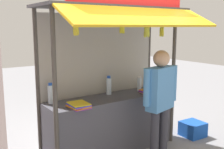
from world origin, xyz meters
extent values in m
cube|color=#4C4C56|center=(0.00, 0.00, 0.44)|extent=(2.09, 0.55, 0.88)
cylinder|color=#4C4742|center=(-1.04, -0.28, 1.09)|extent=(0.06, 0.06, 2.18)
cylinder|color=#4C4742|center=(1.04, -0.28, 1.09)|extent=(0.06, 0.06, 2.18)
cylinder|color=#4C4742|center=(-1.04, 0.33, 1.09)|extent=(0.06, 0.06, 2.18)
cylinder|color=#4C4742|center=(1.04, 0.33, 1.09)|extent=(0.06, 0.06, 2.18)
cube|color=#B7B2A8|center=(0.00, 0.33, 1.07)|extent=(2.04, 0.04, 2.13)
cube|color=#3F3F44|center=(0.00, -0.07, 2.20)|extent=(2.29, 0.81, 0.04)
cube|color=gold|center=(0.00, -0.72, 2.07)|extent=(2.25, 0.51, 0.26)
cylinder|color=#59544C|center=(0.00, -0.38, 2.10)|extent=(1.98, 0.02, 0.02)
cylinder|color=silver|center=(0.86, 0.13, 0.98)|extent=(0.07, 0.07, 0.22)
cylinder|color=#198C33|center=(0.86, 0.13, 1.11)|extent=(0.04, 0.04, 0.03)
cylinder|color=silver|center=(-0.91, 0.21, 1.00)|extent=(0.08, 0.08, 0.26)
cylinder|color=blue|center=(-0.91, 0.21, 1.15)|extent=(0.05, 0.05, 0.04)
cylinder|color=silver|center=(0.05, 0.16, 1.01)|extent=(0.08, 0.08, 0.26)
cylinder|color=blue|center=(0.05, 0.16, 1.16)|extent=(0.05, 0.05, 0.04)
cylinder|color=silver|center=(0.59, 0.05, 0.99)|extent=(0.07, 0.07, 0.23)
cylinder|color=white|center=(0.59, 0.05, 1.12)|extent=(0.05, 0.05, 0.03)
cube|color=purple|center=(-0.68, -0.21, 0.88)|extent=(0.24, 0.29, 0.01)
cube|color=orange|center=(-0.69, -0.21, 0.89)|extent=(0.26, 0.31, 0.01)
cube|color=yellow|center=(-0.69, -0.21, 0.90)|extent=(0.26, 0.31, 0.01)
cube|color=purple|center=(-0.69, -0.22, 0.91)|extent=(0.24, 0.30, 0.01)
cube|color=blue|center=(-0.70, -0.22, 0.92)|extent=(0.23, 0.29, 0.01)
cube|color=yellow|center=(-0.69, -0.21, 0.93)|extent=(0.25, 0.30, 0.01)
cube|color=white|center=(0.60, -0.18, 0.88)|extent=(0.20, 0.30, 0.01)
cube|color=orange|center=(0.58, -0.18, 0.89)|extent=(0.19, 0.30, 0.01)
cube|color=purple|center=(0.59, -0.17, 0.90)|extent=(0.20, 0.30, 0.01)
cube|color=blue|center=(0.60, -0.18, 0.91)|extent=(0.18, 0.29, 0.01)
cube|color=purple|center=(0.59, -0.18, 0.92)|extent=(0.19, 0.30, 0.01)
cube|color=orange|center=(0.60, -0.17, 0.93)|extent=(0.20, 0.30, 0.01)
cylinder|color=#332D23|center=(-0.09, -0.38, 2.05)|extent=(0.01, 0.01, 0.07)
cylinder|color=olive|center=(-0.09, -0.38, 2.00)|extent=(0.04, 0.04, 0.04)
ellipsoid|color=yellow|center=(-0.07, -0.38, 1.92)|extent=(0.03, 0.06, 0.15)
ellipsoid|color=yellow|center=(-0.08, -0.35, 1.92)|extent=(0.07, 0.05, 0.15)
ellipsoid|color=yellow|center=(-0.10, -0.35, 1.92)|extent=(0.07, 0.06, 0.15)
ellipsoid|color=yellow|center=(-0.11, -0.37, 1.92)|extent=(0.03, 0.07, 0.15)
ellipsoid|color=yellow|center=(-0.10, -0.39, 1.92)|extent=(0.07, 0.04, 0.15)
ellipsoid|color=yellow|center=(-0.08, -0.39, 1.92)|extent=(0.05, 0.04, 0.15)
cylinder|color=#332D23|center=(0.34, -0.38, 2.04)|extent=(0.01, 0.01, 0.11)
cylinder|color=olive|center=(0.34, -0.38, 1.96)|extent=(0.04, 0.04, 0.04)
ellipsoid|color=#D2DA42|center=(0.37, -0.38, 1.87)|extent=(0.04, 0.08, 0.17)
ellipsoid|color=#D2DA42|center=(0.36, -0.36, 1.87)|extent=(0.06, 0.06, 0.18)
ellipsoid|color=#D2DA42|center=(0.33, -0.35, 1.87)|extent=(0.08, 0.05, 0.17)
ellipsoid|color=#D2DA42|center=(0.33, -0.37, 1.87)|extent=(0.05, 0.06, 0.17)
ellipsoid|color=#D2DA42|center=(0.32, -0.39, 1.87)|extent=(0.05, 0.08, 0.17)
ellipsoid|color=#D2DA42|center=(0.34, -0.40, 1.87)|extent=(0.08, 0.04, 0.17)
ellipsoid|color=#D2DA42|center=(0.36, -0.40, 1.87)|extent=(0.08, 0.06, 0.17)
cylinder|color=#332D23|center=(-0.79, -0.38, 2.04)|extent=(0.01, 0.01, 0.10)
cylinder|color=olive|center=(-0.79, -0.38, 1.97)|extent=(0.04, 0.04, 0.04)
ellipsoid|color=yellow|center=(-0.78, -0.37, 1.90)|extent=(0.04, 0.06, 0.13)
ellipsoid|color=yellow|center=(-0.78, -0.36, 1.90)|extent=(0.07, 0.06, 0.14)
ellipsoid|color=yellow|center=(-0.79, -0.36, 1.90)|extent=(0.07, 0.04, 0.13)
ellipsoid|color=yellow|center=(-0.80, -0.37, 1.90)|extent=(0.05, 0.06, 0.13)
ellipsoid|color=yellow|center=(-0.81, -0.38, 1.90)|extent=(0.04, 0.07, 0.13)
ellipsoid|color=yellow|center=(-0.80, -0.39, 1.90)|extent=(0.06, 0.06, 0.13)
ellipsoid|color=yellow|center=(-0.79, -0.39, 1.90)|extent=(0.06, 0.04, 0.13)
ellipsoid|color=yellow|center=(-0.78, -0.39, 1.90)|extent=(0.07, 0.07, 0.14)
cylinder|color=#332D23|center=(0.65, -0.38, 2.03)|extent=(0.01, 0.01, 0.12)
cylinder|color=olive|center=(0.65, -0.38, 1.95)|extent=(0.04, 0.04, 0.04)
ellipsoid|color=gold|center=(0.66, -0.37, 1.87)|extent=(0.03, 0.06, 0.16)
ellipsoid|color=gold|center=(0.66, -0.36, 1.87)|extent=(0.07, 0.04, 0.16)
ellipsoid|color=gold|center=(0.63, -0.36, 1.87)|extent=(0.06, 0.06, 0.16)
ellipsoid|color=gold|center=(0.63, -0.39, 1.87)|extent=(0.05, 0.06, 0.16)
ellipsoid|color=gold|center=(0.65, -0.39, 1.87)|extent=(0.06, 0.04, 0.16)
cylinder|color=#383842|center=(0.30, -0.64, 0.39)|extent=(0.12, 0.12, 0.78)
cylinder|color=#383842|center=(0.48, -0.64, 0.39)|extent=(0.12, 0.12, 0.78)
cube|color=#4C8CCC|center=(0.39, -0.64, 1.08)|extent=(0.49, 0.30, 0.61)
cylinder|color=#4C8CCC|center=(0.13, -0.64, 1.13)|extent=(0.10, 0.10, 0.52)
cylinder|color=#4C8CCC|center=(0.65, -0.64, 1.13)|extent=(0.10, 0.10, 0.52)
sphere|color=tan|center=(0.39, -0.64, 1.51)|extent=(0.23, 0.23, 0.23)
cube|color=#194CB2|center=(1.52, -0.35, 0.13)|extent=(0.39, 0.39, 0.26)
camera|label=1|loc=(-2.32, -3.35, 1.95)|focal=43.83mm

